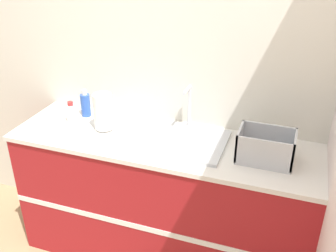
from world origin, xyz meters
TOP-DOWN VIEW (x-y plane):
  - wall_back at (0.00, 0.60)m, footprint 4.33×0.06m
  - counter_cabinet at (0.00, 0.29)m, footprint 1.95×0.60m
  - sink at (0.10, 0.31)m, footprint 0.56×0.43m
  - paper_towel_roll at (-0.41, 0.30)m, footprint 0.12×0.12m
  - dish_rack at (0.62, 0.26)m, footprint 0.31×0.21m
  - bottle_blue at (-0.63, 0.44)m, footprint 0.07×0.07m
  - bottle_white_spray at (-0.67, 0.32)m, footprint 0.07×0.07m

SIDE VIEW (x-z plane):
  - counter_cabinet at x=0.00m, z-range 0.00..0.93m
  - sink at x=0.10m, z-range 0.80..1.10m
  - bottle_white_spray at x=-0.67m, z-range 0.92..1.07m
  - dish_rack at x=0.62m, z-range 0.91..1.09m
  - bottle_blue at x=-0.63m, z-range 0.92..1.11m
  - paper_towel_roll at x=-0.41m, z-range 0.93..1.18m
  - wall_back at x=0.00m, z-range 0.00..2.60m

